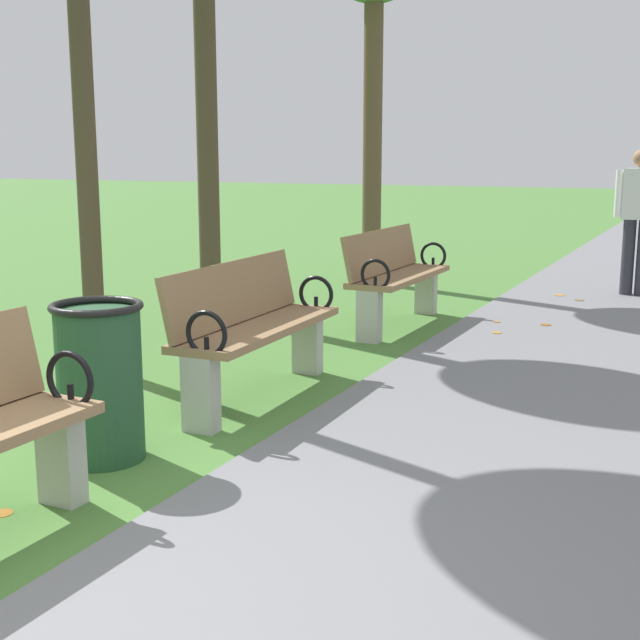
{
  "coord_description": "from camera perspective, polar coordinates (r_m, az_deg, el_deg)",
  "views": [
    {
      "loc": [
        2.23,
        -2.12,
        1.59
      ],
      "look_at": [
        -0.05,
        2.7,
        0.55
      ],
      "focal_mm": 48.05,
      "sensor_mm": 36.0,
      "label": 1
    }
  ],
  "objects": [
    {
      "name": "ground_plane",
      "position": [
        3.46,
        -19.58,
        -16.94
      ],
      "size": [
        80.0,
        80.0,
        0.0
      ],
      "primitive_type": "plane",
      "color": "#4C7F38"
    },
    {
      "name": "park_bench_3",
      "position": [
        7.96,
        5.02,
        3.01
      ],
      "size": [
        0.49,
        1.6,
        0.9
      ],
      "color": "#93704C",
      "rests_on": "ground"
    },
    {
      "name": "park_bench_2",
      "position": [
        5.59,
        -4.5,
        -0.4
      ],
      "size": [
        0.52,
        1.61,
        0.9
      ],
      "color": "#93704C",
      "rests_on": "ground"
    },
    {
      "name": "pedestrian_walking",
      "position": [
        10.21,
        20.44,
        6.62
      ],
      "size": [
        0.53,
        0.22,
        1.62
      ],
      "color": "#2D2D38",
      "rests_on": "paved_walkway"
    },
    {
      "name": "trash_bin",
      "position": [
        4.61,
        -14.45,
        -3.96
      ],
      "size": [
        0.48,
        0.48,
        0.84
      ],
      "color": "#234C2D",
      "rests_on": "ground"
    },
    {
      "name": "scattered_leaves",
      "position": [
        6.3,
        7.84,
        -3.55
      ],
      "size": [
        5.34,
        9.74,
        0.02
      ],
      "color": "#BC842D",
      "rests_on": "ground"
    }
  ]
}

